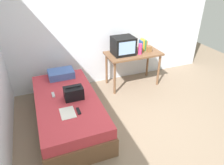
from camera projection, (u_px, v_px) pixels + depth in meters
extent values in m
plane|color=#84705B|center=(144.00, 135.00, 3.32)|extent=(8.00, 8.00, 0.00)
cube|color=silver|center=(101.00, 24.00, 4.30)|extent=(5.20, 0.10, 2.60)
cube|color=brown|center=(69.00, 114.00, 3.53)|extent=(1.00, 2.00, 0.31)
cube|color=#C63842|center=(67.00, 102.00, 3.40)|extent=(0.97, 1.94, 0.18)
cube|color=brown|center=(133.00, 54.00, 4.39)|extent=(1.16, 0.60, 0.04)
cylinder|color=brown|center=(115.00, 79.00, 4.21)|extent=(0.05, 0.05, 0.71)
cylinder|color=brown|center=(159.00, 70.00, 4.54)|extent=(0.05, 0.05, 0.71)
cylinder|color=brown|center=(107.00, 69.00, 4.60)|extent=(0.05, 0.05, 0.71)
cylinder|color=brown|center=(148.00, 62.00, 4.93)|extent=(0.05, 0.05, 0.71)
cube|color=black|center=(123.00, 46.00, 4.23)|extent=(0.44, 0.38, 0.36)
cube|color=#8CB2E0|center=(127.00, 48.00, 4.07)|extent=(0.35, 0.01, 0.26)
cylinder|color=#E53372|center=(140.00, 49.00, 4.25)|extent=(0.08, 0.08, 0.22)
cube|color=#2D5699|center=(141.00, 45.00, 4.45)|extent=(0.02, 0.15, 0.22)
cube|color=gold|center=(142.00, 45.00, 4.45)|extent=(0.03, 0.15, 0.24)
cube|color=gold|center=(143.00, 45.00, 4.46)|extent=(0.02, 0.13, 0.25)
cube|color=#337F47|center=(144.00, 45.00, 4.47)|extent=(0.04, 0.14, 0.23)
cube|color=#CC7233|center=(145.00, 45.00, 4.49)|extent=(0.03, 0.14, 0.21)
cube|color=olive|center=(149.00, 49.00, 4.38)|extent=(0.11, 0.02, 0.12)
cube|color=#4766AD|center=(61.00, 74.00, 3.96)|extent=(0.47, 0.34, 0.14)
cube|color=black|center=(74.00, 93.00, 3.30)|extent=(0.30, 0.20, 0.20)
cylinder|color=black|center=(73.00, 87.00, 3.25)|extent=(0.24, 0.02, 0.02)
cube|color=white|center=(68.00, 113.00, 3.02)|extent=(0.21, 0.29, 0.01)
cube|color=black|center=(78.00, 111.00, 3.05)|extent=(0.04, 0.16, 0.02)
cube|color=#B7B7BC|center=(53.00, 95.00, 3.43)|extent=(0.04, 0.14, 0.02)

